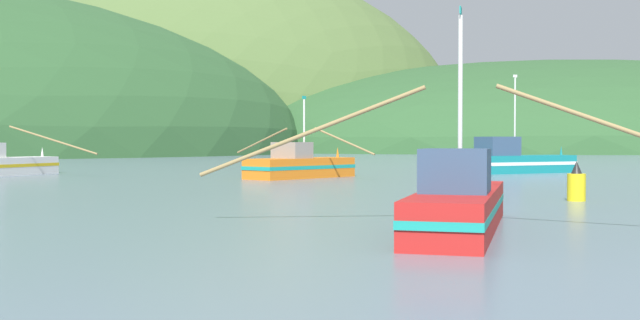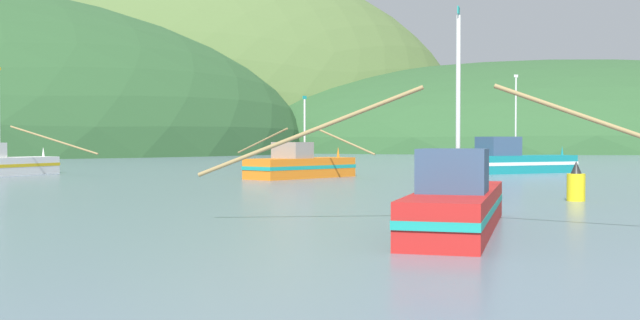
% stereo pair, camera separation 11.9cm
% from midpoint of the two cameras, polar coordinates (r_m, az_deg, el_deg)
% --- Properties ---
extents(hill_mid_right, '(213.51, 170.81, 47.21)m').
position_cam_midpoint_polar(hill_mid_right, '(227.53, 17.28, 0.74)').
color(hill_mid_right, '#2D562D').
rests_on(hill_mid_right, ground).
extents(hill_far_right, '(134.73, 107.78, 98.06)m').
position_cam_midpoint_polar(hill_far_right, '(212.23, -7.15, 0.75)').
color(hill_far_right, '#516B38').
rests_on(hill_far_right, ground).
extents(fishing_boat_orange, '(8.07, 10.05, 5.29)m').
position_cam_midpoint_polar(fishing_boat_orange, '(49.79, -1.57, -0.42)').
color(fishing_boat_orange, orange).
rests_on(fishing_boat_orange, ground).
extents(fishing_boat_red, '(13.07, 9.15, 5.90)m').
position_cam_midpoint_polar(fishing_boat_red, '(20.72, 10.05, -3.20)').
color(fishing_boat_red, red).
rests_on(fishing_boat_red, ground).
extents(fishing_boat_teal, '(10.78, 4.66, 7.26)m').
position_cam_midpoint_polar(fishing_boat_teal, '(58.61, 13.73, -0.08)').
color(fishing_boat_teal, '#147F84').
rests_on(fishing_boat_teal, ground).
extents(channel_buoy, '(0.71, 0.71, 1.58)m').
position_cam_midpoint_polar(channel_buoy, '(32.17, 18.24, -1.72)').
color(channel_buoy, yellow).
rests_on(channel_buoy, ground).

